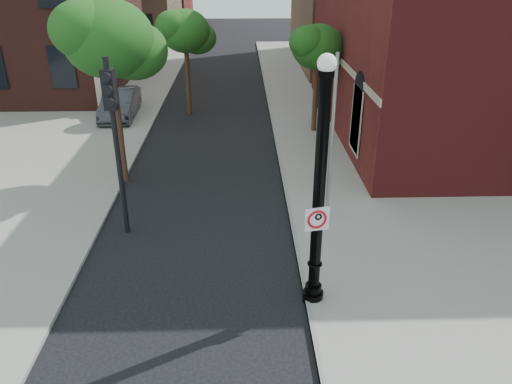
{
  "coord_description": "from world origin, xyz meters",
  "views": [
    {
      "loc": [
        0.48,
        -9.52,
        7.89
      ],
      "look_at": [
        0.83,
        2.0,
        2.34
      ],
      "focal_mm": 35.0,
      "sensor_mm": 36.0,
      "label": 1
    }
  ],
  "objects_px": {
    "lamppost": "(319,201)",
    "parked_car": "(120,104)",
    "traffic_signal_left": "(113,120)",
    "no_parking_sign": "(317,219)",
    "traffic_signal_right": "(322,115)"
  },
  "relations": [
    {
      "from": "lamppost",
      "to": "traffic_signal_right",
      "type": "distance_m",
      "value": 5.93
    },
    {
      "from": "no_parking_sign",
      "to": "traffic_signal_right",
      "type": "distance_m",
      "value": 6.11
    },
    {
      "from": "parked_car",
      "to": "traffic_signal_left",
      "type": "bearing_deg",
      "value": -79.4
    },
    {
      "from": "no_parking_sign",
      "to": "traffic_signal_right",
      "type": "bearing_deg",
      "value": 68.76
    },
    {
      "from": "traffic_signal_left",
      "to": "no_parking_sign",
      "type": "bearing_deg",
      "value": -30.08
    },
    {
      "from": "traffic_signal_left",
      "to": "lamppost",
      "type": "bearing_deg",
      "value": -28.8
    },
    {
      "from": "no_parking_sign",
      "to": "parked_car",
      "type": "bearing_deg",
      "value": 104.86
    },
    {
      "from": "lamppost",
      "to": "parked_car",
      "type": "xyz_separation_m",
      "value": [
        -8.07,
        15.68,
        -2.07
      ]
    },
    {
      "from": "traffic_signal_right",
      "to": "traffic_signal_left",
      "type": "bearing_deg",
      "value": -141.57
    },
    {
      "from": "lamppost",
      "to": "traffic_signal_left",
      "type": "xyz_separation_m",
      "value": [
        -5.33,
        3.58,
        0.82
      ]
    },
    {
      "from": "parked_car",
      "to": "traffic_signal_right",
      "type": "relative_size",
      "value": 1.0
    },
    {
      "from": "parked_car",
      "to": "traffic_signal_left",
      "type": "relative_size",
      "value": 0.84
    },
    {
      "from": "parked_car",
      "to": "no_parking_sign",
      "type": "bearing_deg",
      "value": -65.22
    },
    {
      "from": "parked_car",
      "to": "lamppost",
      "type": "bearing_deg",
      "value": -64.9
    },
    {
      "from": "lamppost",
      "to": "parked_car",
      "type": "height_order",
      "value": "lamppost"
    }
  ]
}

